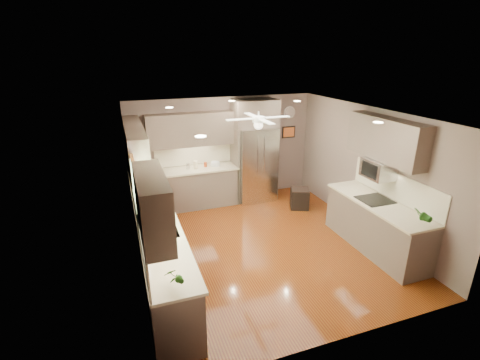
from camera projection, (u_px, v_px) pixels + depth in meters
floor at (262, 244)px, 6.67m from camera, size 5.00×5.00×0.00m
ceiling at (265, 114)px, 5.80m from camera, size 5.00×5.00×0.00m
wall_back at (223, 149)px, 8.45m from camera, size 4.50×0.00×4.50m
wall_front at (349, 256)px, 4.03m from camera, size 4.50×0.00×4.50m
wall_left at (134, 201)px, 5.53m from camera, size 0.00×5.00×5.00m
wall_right at (367, 170)px, 6.95m from camera, size 0.00×5.00×5.00m
canister_b at (188, 166)px, 7.98m from camera, size 0.10×0.10×0.13m
canister_c at (196, 165)px, 8.01m from camera, size 0.14×0.14×0.18m
canister_d at (205, 164)px, 8.13m from camera, size 0.09×0.09×0.11m
soap_bottle at (147, 209)px, 5.75m from camera, size 0.12×0.12×0.20m
potted_plant_left at (173, 276)px, 3.94m from camera, size 0.18×0.16×0.29m
potted_plant_right at (422, 215)px, 5.37m from camera, size 0.19×0.16×0.33m
bowl at (215, 165)px, 8.16m from camera, size 0.29×0.29×0.06m
left_run at (156, 236)px, 6.02m from camera, size 0.65×4.70×1.45m
back_run at (198, 186)px, 8.22m from camera, size 1.85×0.65×1.45m
uppers at (212, 144)px, 6.42m from camera, size 4.50×4.70×0.95m
window at (136, 195)px, 4.99m from camera, size 0.05×1.12×0.92m
sink at (160, 231)px, 5.31m from camera, size 0.50×0.70×0.32m
refrigerator at (255, 153)px, 8.39m from camera, size 1.06×0.75×2.45m
right_run at (376, 225)px, 6.40m from camera, size 0.70×2.20×1.45m
microwave at (378, 169)px, 6.31m from camera, size 0.43×0.55×0.34m
ceiling_fan at (258, 121)px, 6.13m from camera, size 1.18×1.18×0.32m
recessed_lights at (254, 111)px, 6.15m from camera, size 2.84×3.14×0.01m
wall_clock at (289, 112)px, 8.70m from camera, size 0.30×0.03×0.30m
framed_print at (289, 132)px, 8.87m from camera, size 0.36×0.03×0.30m
stool at (300, 198)px, 8.18m from camera, size 0.54×0.54×0.48m
paper_towel at (163, 236)px, 4.81m from camera, size 0.12×0.12×0.30m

